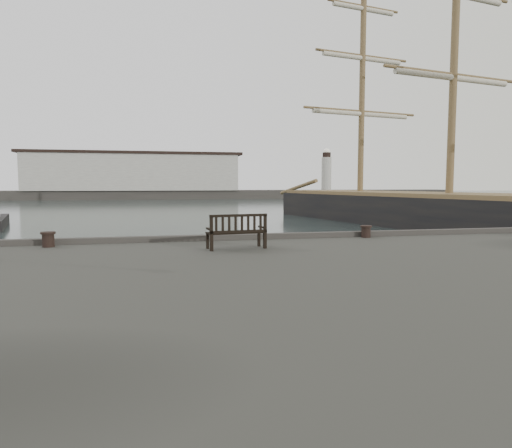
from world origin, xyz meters
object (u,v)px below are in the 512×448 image
Objects in this scene: bollard_left at (48,239)px; tall_ship_main at (448,218)px; bench at (236,238)px; bollard_right at (366,231)px.

tall_ship_main reaches higher than bollard_left.
tall_ship_main is at bearing 35.22° from bench.
bollard_left is 1.07× the size of bollard_right.
bench is 26.92m from tall_ship_main.
bollard_right is (4.85, 1.76, -0.10)m from bench.
bench is 4.20× the size of bollard_right.
bollard_left is at bearing -157.25° from tall_ship_main.
bollard_right is 0.01× the size of tall_ship_main.
tall_ship_main is (25.08, 16.71, -1.02)m from bollard_left.
bollard_left is (-5.33, 1.55, -0.09)m from bench.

